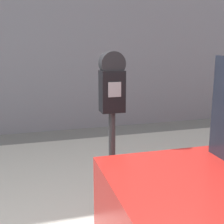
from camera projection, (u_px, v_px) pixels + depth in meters
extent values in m
cube|color=#BCB7AD|center=(67.00, 178.00, 3.99)|extent=(24.00, 2.80, 0.11)
cube|color=gray|center=(44.00, 7.00, 5.85)|extent=(24.00, 0.30, 4.77)
cylinder|color=#2D2D30|center=(112.00, 170.00, 2.78)|extent=(0.06, 0.06, 1.07)
cube|color=black|center=(112.00, 91.00, 2.62)|extent=(0.20, 0.15, 0.35)
cube|color=gray|center=(115.00, 90.00, 2.54)|extent=(0.11, 0.01, 0.12)
cylinder|color=black|center=(112.00, 64.00, 2.57)|extent=(0.21, 0.12, 0.21)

